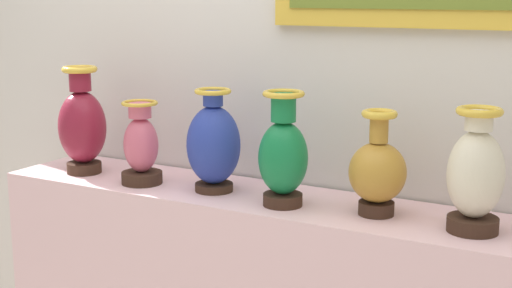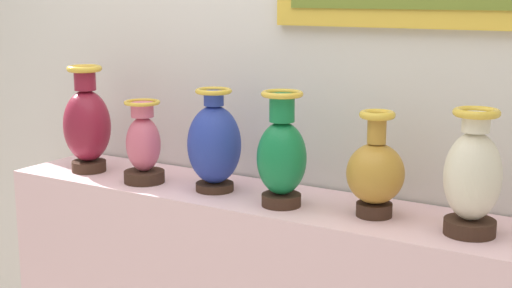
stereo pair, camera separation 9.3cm
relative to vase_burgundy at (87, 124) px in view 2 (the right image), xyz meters
The scene contains 7 objects.
back_wall 0.86m from the vase_burgundy, 22.39° to the left, with size 4.16×0.14×3.04m.
vase_burgundy is the anchor object (origin of this frame).
vase_rose 0.30m from the vase_burgundy, ahead, with size 0.15×0.15×0.30m.
vase_cobalt 0.58m from the vase_burgundy, ahead, with size 0.19×0.19×0.36m.
vase_emerald 0.87m from the vase_burgundy, ahead, with size 0.16×0.16×0.38m.
vase_ochre 1.18m from the vase_burgundy, ahead, with size 0.18×0.18×0.33m.
vase_ivory 1.48m from the vase_burgundy, ahead, with size 0.16×0.16×0.37m.
Camera 2 is at (1.27, -2.07, 1.72)m, focal length 51.39 mm.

